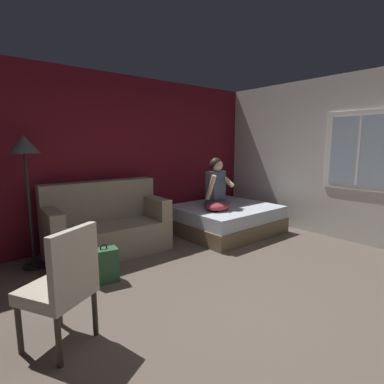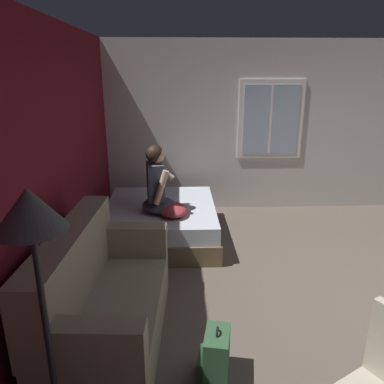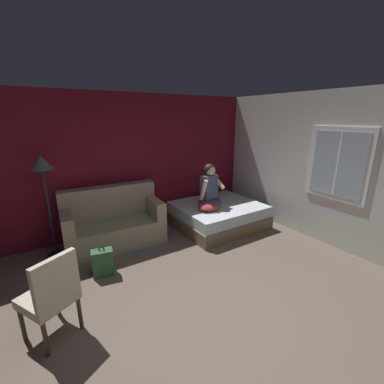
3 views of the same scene
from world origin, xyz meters
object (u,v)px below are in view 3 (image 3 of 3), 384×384
at_px(throw_pillow, 209,206).
at_px(floor_lamp, 43,173).
at_px(couch, 114,223).
at_px(cell_phone, 205,211).
at_px(backpack, 103,263).
at_px(side_chair, 51,294).
at_px(person_seated, 210,189).
at_px(bed, 218,215).

distance_m(throw_pillow, floor_lamp, 2.93).
relative_size(couch, cell_phone, 12.10).
distance_m(couch, backpack, 1.03).
height_order(throw_pillow, cell_phone, throw_pillow).
height_order(backpack, cell_phone, cell_phone).
xyz_separation_m(side_chair, person_seated, (3.03, 1.42, 0.30)).
relative_size(backpack, throw_pillow, 0.95).
height_order(couch, backpack, couch).
height_order(backpack, floor_lamp, floor_lamp).
height_order(couch, floor_lamp, floor_lamp).
bearing_deg(floor_lamp, person_seated, -8.97).
bearing_deg(cell_phone, person_seated, -134.82).
bearing_deg(couch, bed, -10.64).
height_order(bed, throw_pillow, throw_pillow).
relative_size(bed, couch, 0.99).
bearing_deg(bed, cell_phone, -157.51).
xyz_separation_m(bed, throw_pillow, (-0.36, -0.17, 0.31)).
distance_m(bed, cell_phone, 0.57).
bearing_deg(cell_phone, backpack, 14.36).
relative_size(person_seated, floor_lamp, 0.51).
height_order(couch, throw_pillow, couch).
bearing_deg(bed, person_seated, 173.98).
height_order(cell_phone, floor_lamp, floor_lamp).
relative_size(side_chair, cell_phone, 6.81).
height_order(couch, side_chair, couch).
height_order(side_chair, floor_lamp, floor_lamp).
bearing_deg(bed, backpack, -168.57).
distance_m(throw_pillow, cell_phone, 0.14).
bearing_deg(floor_lamp, bed, -8.77).
xyz_separation_m(bed, couch, (-2.10, 0.39, 0.16)).
height_order(side_chair, throw_pillow, side_chair).
bearing_deg(backpack, floor_lamp, 118.62).
relative_size(bed, throw_pillow, 3.61).
relative_size(throw_pillow, floor_lamp, 0.28).
distance_m(couch, side_chair, 2.13).
bearing_deg(floor_lamp, side_chair, -95.03).
distance_m(side_chair, floor_lamp, 2.08).
relative_size(couch, floor_lamp, 1.03).
relative_size(bed, backpack, 3.78).
bearing_deg(side_chair, throw_pillow, 22.95).
relative_size(backpack, cell_phone, 3.18).
distance_m(bed, person_seated, 0.64).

